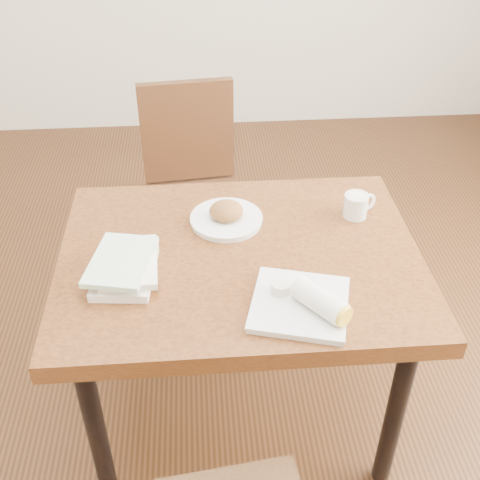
{
  "coord_description": "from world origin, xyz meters",
  "views": [
    {
      "loc": [
        -0.12,
        -1.47,
        1.9
      ],
      "look_at": [
        0.0,
        0.0,
        0.8
      ],
      "focal_mm": 45.0,
      "sensor_mm": 36.0,
      "label": 1
    }
  ],
  "objects": [
    {
      "name": "table",
      "position": [
        0.0,
        0.0,
        0.66
      ],
      "size": [
        1.12,
        0.86,
        0.75
      ],
      "color": "brown",
      "rests_on": "ground"
    },
    {
      "name": "book_stack",
      "position": [
        -0.34,
        -0.08,
        0.78
      ],
      "size": [
        0.21,
        0.28,
        0.07
      ],
      "color": "white",
      "rests_on": "table"
    },
    {
      "name": "coffee_mug",
      "position": [
        0.41,
        0.18,
        0.79
      ],
      "size": [
        0.12,
        0.08,
        0.08
      ],
      "color": "white",
      "rests_on": "table"
    },
    {
      "name": "plate_burrito",
      "position": [
        0.16,
        -0.27,
        0.78
      ],
      "size": [
        0.32,
        0.32,
        0.09
      ],
      "color": "white",
      "rests_on": "table"
    },
    {
      "name": "chair_far",
      "position": [
        -0.15,
        0.79,
        0.55
      ],
      "size": [
        0.46,
        0.46,
        0.95
      ],
      "color": "#442513",
      "rests_on": "ground"
    },
    {
      "name": "ground",
      "position": [
        0.0,
        0.0,
        -0.01
      ],
      "size": [
        4.0,
        5.0,
        0.01
      ],
      "primitive_type": "cube",
      "color": "#472814",
      "rests_on": "ground"
    },
    {
      "name": "plate_scone",
      "position": [
        -0.03,
        0.17,
        0.77
      ],
      "size": [
        0.24,
        0.24,
        0.08
      ],
      "color": "white",
      "rests_on": "table"
    }
  ]
}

